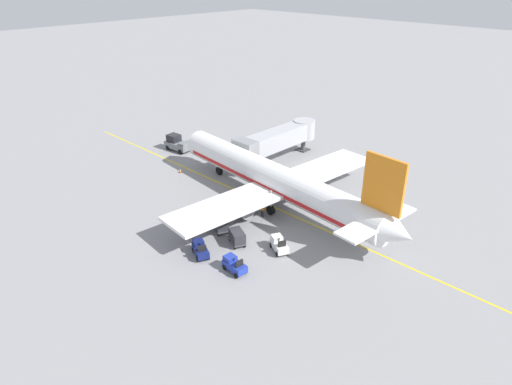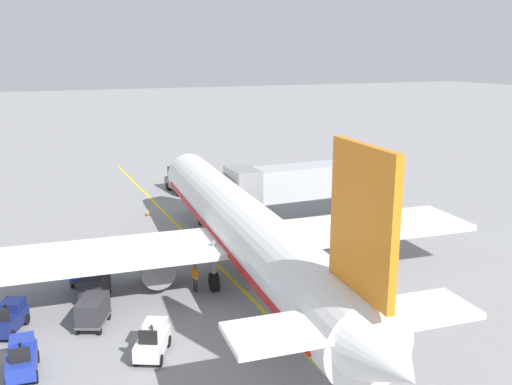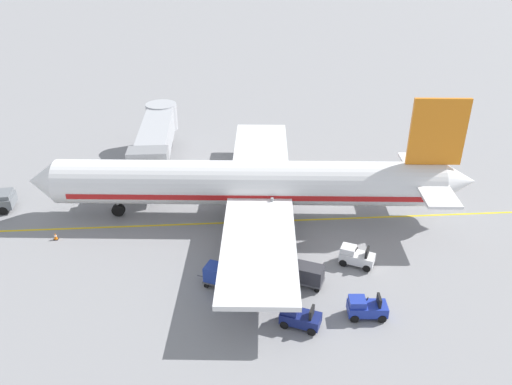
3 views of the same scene
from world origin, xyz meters
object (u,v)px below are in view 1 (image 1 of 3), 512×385
baggage_tug_lead (279,245)px  baggage_tug_spare (234,265)px  baggage_cart_front (202,215)px  ground_crew_wing_walker (262,209)px  safety_cone_nose_left (180,171)px  pushback_tractor (178,144)px  baggage_cart_third_in_train (237,236)px  jet_bridge (278,139)px  baggage_tug_trailing (200,249)px  parked_airliner (275,180)px  baggage_cart_second_in_train (221,224)px

baggage_tug_lead → baggage_tug_spare: size_ratio=1.07×
baggage_tug_spare → baggage_cart_front: size_ratio=0.88×
ground_crew_wing_walker → safety_cone_nose_left: 17.07m
baggage_tug_lead → pushback_tractor: bearing=71.5°
baggage_tug_spare → ground_crew_wing_walker: 10.99m
pushback_tractor → baggage_tug_lead: (-10.19, -30.37, -0.39)m
pushback_tractor → baggage_cart_third_in_train: 29.19m
jet_bridge → safety_cone_nose_left: jet_bridge is taller
baggage_tug_lead → baggage_tug_trailing: same height
baggage_tug_lead → ground_crew_wing_walker: bearing=56.8°
parked_airliner → baggage_tug_lead: parked_airliner is taller
pushback_tractor → baggage_cart_front: bearing=-120.5°
baggage_tug_trailing → baggage_cart_second_in_train: bearing=23.7°
jet_bridge → baggage_tug_spare: (-23.45, -15.38, -2.74)m
pushback_tractor → baggage_cart_second_in_train: pushback_tractor is taller
pushback_tractor → baggage_cart_third_in_train: (-12.35, -26.44, -0.15)m
baggage_tug_trailing → baggage_cart_third_in_train: size_ratio=0.95×
parked_airliner → baggage_tug_spare: bearing=-153.5°
jet_bridge → baggage_cart_front: (-19.63, -6.11, -2.51)m
baggage_cart_front → baggage_cart_second_in_train: same height
baggage_tug_lead → baggage_cart_front: baggage_tug_lead is taller
baggage_tug_spare → baggage_cart_front: bearing=67.6°
parked_airliner → safety_cone_nose_left: parked_airliner is taller
baggage_tug_lead → baggage_cart_front: bearing=100.2°
baggage_tug_trailing → safety_cone_nose_left: baggage_tug_trailing is taller
baggage_tug_spare → baggage_tug_lead: bearing=-7.4°
ground_crew_wing_walker → baggage_cart_second_in_train: bearing=169.6°
baggage_cart_second_in_train → ground_crew_wing_walker: (5.60, -1.03, 0.00)m
baggage_cart_second_in_train → safety_cone_nose_left: (6.65, 16.00, -0.66)m
baggage_tug_trailing → jet_bridge: bearing=24.6°
parked_airliner → baggage_tug_spare: parked_airliner is taller
jet_bridge → baggage_tug_lead: jet_bridge is taller
jet_bridge → baggage_tug_lead: size_ratio=5.60×
baggage_tug_trailing → baggage_tug_spare: size_ratio=1.07×
jet_bridge → baggage_tug_trailing: size_ratio=5.60×
baggage_cart_third_in_train → safety_cone_nose_left: 20.50m
parked_airliner → jet_bridge: bearing=40.6°
baggage_cart_front → baggage_cart_third_in_train: (-0.35, -6.07, 0.00)m
baggage_cart_front → baggage_cart_second_in_train: size_ratio=1.00×
baggage_cart_front → baggage_cart_third_in_train: bearing=-93.3°
baggage_tug_lead → baggage_cart_third_in_train: (-2.16, 3.93, 0.24)m
baggage_tug_lead → baggage_tug_trailing: (-6.16, 5.12, 0.00)m
baggage_cart_third_in_train → pushback_tractor: bearing=65.0°
jet_bridge → baggage_tug_spare: jet_bridge is taller
baggage_cart_front → baggage_cart_third_in_train: same height
parked_airliner → pushback_tractor: (2.71, 23.12, -2.09)m
baggage_tug_spare → safety_cone_nose_left: bearing=64.6°
parked_airliner → baggage_cart_third_in_train: 10.44m
safety_cone_nose_left → baggage_tug_spare: bearing=-115.4°
parked_airliner → jet_bridge: (10.35, 8.86, 0.27)m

